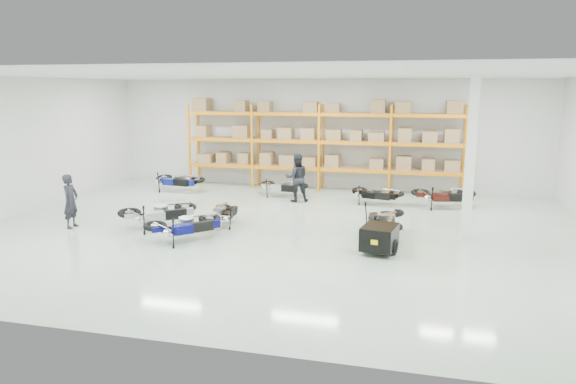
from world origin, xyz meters
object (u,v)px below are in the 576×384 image
(moto_back_a, at_px, (177,177))
(person_left, at_px, (71,201))
(trailer, at_px, (379,237))
(moto_back_d, at_px, (445,191))
(person_back, at_px, (297,178))
(moto_silver_left, at_px, (159,208))
(moto_back_c, at_px, (376,191))
(moto_back_b, at_px, (282,184))
(moto_black_far_left, at_px, (222,210))
(moto_touring_right, at_px, (384,216))
(moto_blue_centre, at_px, (186,221))

(moto_back_a, xyz_separation_m, person_left, (-0.64, -5.83, 0.23))
(trailer, distance_m, moto_back_d, 5.95)
(moto_back_a, height_order, person_back, person_back)
(trailer, relative_size, moto_back_a, 0.91)
(moto_silver_left, height_order, person_left, person_left)
(trailer, xyz_separation_m, moto_back_c, (-0.51, 5.61, 0.09))
(person_back, bearing_deg, moto_silver_left, 35.21)
(moto_silver_left, bearing_deg, moto_back_b, -63.59)
(moto_black_far_left, height_order, trailer, moto_black_far_left)
(moto_back_d, bearing_deg, person_left, 106.83)
(moto_black_far_left, relative_size, trailer, 0.91)
(moto_black_far_left, relative_size, moto_back_c, 0.95)
(trailer, height_order, person_left, person_left)
(moto_back_b, bearing_deg, moto_silver_left, 161.06)
(moto_touring_right, height_order, moto_back_d, same)
(moto_blue_centre, distance_m, moto_silver_left, 1.66)
(moto_black_far_left, bearing_deg, moto_back_d, -148.51)
(moto_back_a, bearing_deg, moto_blue_centre, -143.99)
(moto_silver_left, height_order, person_back, person_back)
(moto_touring_right, relative_size, moto_back_d, 1.00)
(moto_back_b, bearing_deg, person_back, -129.24)
(moto_blue_centre, height_order, moto_back_b, moto_blue_centre)
(moto_black_far_left, distance_m, moto_back_d, 7.87)
(moto_black_far_left, distance_m, moto_back_c, 5.93)
(moto_back_a, relative_size, person_back, 1.07)
(moto_back_c, distance_m, person_back, 2.91)
(moto_blue_centre, height_order, moto_back_c, moto_blue_centre)
(moto_back_a, height_order, moto_back_c, moto_back_a)
(moto_touring_right, height_order, moto_back_a, moto_touring_right)
(moto_black_far_left, distance_m, person_back, 4.13)
(moto_black_far_left, distance_m, person_left, 4.52)
(moto_back_a, bearing_deg, trailer, -117.19)
(moto_blue_centre, bearing_deg, person_back, -62.27)
(trailer, xyz_separation_m, person_back, (-3.39, 5.41, 0.48))
(moto_silver_left, height_order, moto_back_a, moto_silver_left)
(moto_blue_centre, relative_size, moto_back_d, 0.98)
(moto_silver_left, distance_m, moto_back_d, 9.71)
(moto_silver_left, distance_m, person_back, 5.58)
(moto_back_d, bearing_deg, moto_back_c, 81.69)
(moto_back_a, distance_m, moto_back_d, 10.41)
(moto_black_far_left, bearing_deg, moto_silver_left, 24.40)
(moto_black_far_left, bearing_deg, moto_back_c, -136.80)
(moto_touring_right, relative_size, person_left, 1.18)
(moto_black_far_left, distance_m, moto_back_b, 4.63)
(moto_black_far_left, bearing_deg, moto_touring_right, -179.41)
(moto_back_c, bearing_deg, moto_back_a, 100.78)
(moto_back_d, bearing_deg, trailer, 152.55)
(moto_silver_left, xyz_separation_m, trailer, (6.55, -0.82, -0.20))
(moto_back_d, height_order, person_left, person_left)
(moto_black_far_left, distance_m, trailer, 5.11)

